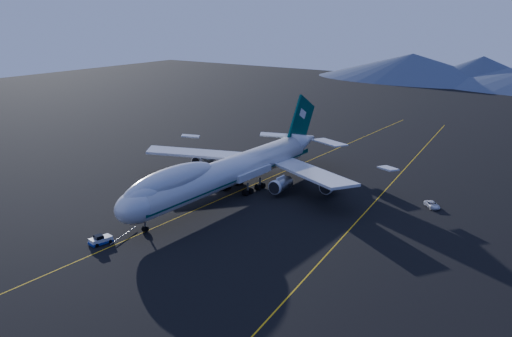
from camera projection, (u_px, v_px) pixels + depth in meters
The scene contains 6 objects.
ground at pixel (229, 195), 130.39m from camera, with size 500.00×500.00×0.00m, color black.
taxiway_line_main at pixel (229, 195), 130.39m from camera, with size 0.25×220.00×0.01m, color gold.
taxiway_line_side at pixel (369, 209), 121.92m from camera, with size 0.25×200.00×0.01m, color gold.
boeing_747 at pixel (229, 171), 128.83m from camera, with size 59.62×72.43×19.37m.
pushback_tug at pixel (101, 241), 103.80m from camera, with size 3.05×4.49×1.80m.
service_van at pixel (432, 205), 122.40m from camera, with size 2.12×4.59×1.28m, color silver.
Camera 1 is at (75.41, -98.30, 41.59)m, focal length 40.00 mm.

